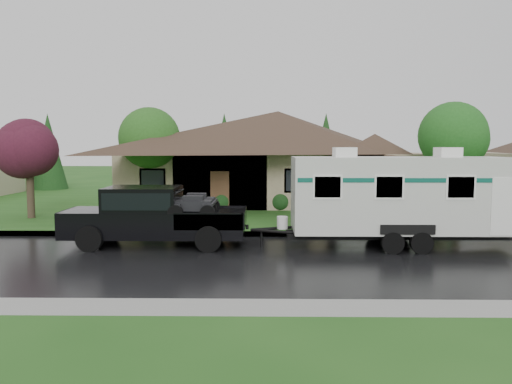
# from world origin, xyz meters

# --- Properties ---
(ground) EXTENTS (140.00, 140.00, 0.00)m
(ground) POSITION_xyz_m (0.00, 0.00, 0.00)
(ground) COLOR #22531A
(ground) RESTS_ON ground
(road) EXTENTS (140.00, 8.00, 0.01)m
(road) POSITION_xyz_m (0.00, -2.00, 0.01)
(road) COLOR black
(road) RESTS_ON ground
(curb) EXTENTS (140.00, 0.50, 0.15)m
(curb) POSITION_xyz_m (0.00, 2.25, 0.07)
(curb) COLOR gray
(curb) RESTS_ON ground
(lawn) EXTENTS (140.00, 26.00, 0.15)m
(lawn) POSITION_xyz_m (0.00, 15.00, 0.07)
(lawn) COLOR #22531A
(lawn) RESTS_ON ground
(house_main) EXTENTS (19.44, 10.80, 6.90)m
(house_main) POSITION_xyz_m (2.29, 13.84, 3.59)
(house_main) COLOR gray
(house_main) RESTS_ON lawn
(tree_left_green) EXTENTS (3.29, 3.29, 5.45)m
(tree_left_green) POSITION_xyz_m (-4.92, 9.20, 3.93)
(tree_left_green) COLOR #382B1E
(tree_left_green) RESTS_ON lawn
(tree_red) EXTENTS (2.75, 2.75, 4.55)m
(tree_red) POSITION_xyz_m (-10.06, 6.07, 3.30)
(tree_red) COLOR #382B1E
(tree_red) RESTS_ON lawn
(tree_right_green) EXTENTS (3.44, 3.44, 5.69)m
(tree_right_green) POSITION_xyz_m (10.81, 7.51, 4.09)
(tree_right_green) COLOR #382B1E
(tree_right_green) RESTS_ON lawn
(shrub_row) EXTENTS (13.60, 1.00, 1.00)m
(shrub_row) POSITION_xyz_m (2.00, 9.30, 0.65)
(shrub_row) COLOR #143814
(shrub_row) RESTS_ON lawn
(pickup_truck) EXTENTS (6.42, 2.44, 2.14)m
(pickup_truck) POSITION_xyz_m (-2.92, 0.25, 1.15)
(pickup_truck) COLOR black
(pickup_truck) RESTS_ON ground
(travel_trailer) EXTENTS (7.92, 2.78, 3.55)m
(travel_trailer) POSITION_xyz_m (5.89, 0.25, 1.88)
(travel_trailer) COLOR silver
(travel_trailer) RESTS_ON ground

